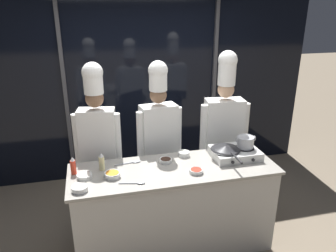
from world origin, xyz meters
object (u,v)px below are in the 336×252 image
chef_sous (159,130)px  chef_line (224,124)px  chef_head (97,135)px  squeeze_bottle_chili (73,166)px  prep_bowl_bean_sprouts (184,153)px  serving_spoon_solid (137,183)px  portable_stove (235,153)px  squeeze_bottle_oil (102,162)px  prep_bowl_chicken (80,188)px  prep_bowl_onion (84,176)px  prep_bowl_chili_flakes (196,171)px  prep_bowl_carrots (112,174)px  serving_spoon_slotted (133,162)px  frying_pan (226,148)px  prep_bowl_soy_glaze (166,160)px  stock_pot (245,142)px

chef_sous → chef_line: bearing=169.7°
chef_head → squeeze_bottle_chili: bearing=70.3°
prep_bowl_bean_sprouts → serving_spoon_solid: bearing=-142.1°
squeeze_bottle_chili → portable_stove: bearing=-1.1°
squeeze_bottle_oil → chef_line: chef_line is taller
squeeze_bottle_chili → chef_line: (1.71, 0.45, 0.11)m
prep_bowl_chicken → prep_bowl_onion: 0.23m
portable_stove → prep_bowl_chili_flakes: size_ratio=3.58×
prep_bowl_carrots → serving_spoon_slotted: bearing=47.1°
prep_bowl_chicken → chef_line: bearing=25.0°
portable_stove → prep_bowl_bean_sprouts: size_ratio=3.92×
portable_stove → prep_bowl_carrots: bearing=-174.7°
prep_bowl_chili_flakes → squeeze_bottle_oil: bearing=162.6°
chef_line → squeeze_bottle_chili: bearing=20.8°
prep_bowl_bean_sprouts → serving_spoon_slotted: 0.55m
frying_pan → prep_bowl_soy_glaze: (-0.62, 0.06, -0.10)m
prep_bowl_carrots → chef_sous: bearing=47.2°
squeeze_bottle_chili → serving_spoon_solid: bearing=-30.1°
squeeze_bottle_chili → prep_bowl_onion: 0.15m
prep_bowl_chili_flakes → serving_spoon_slotted: size_ratio=0.49×
frying_pan → chef_line: 0.52m
frying_pan → prep_bowl_onion: 1.44m
stock_pot → prep_bowl_chili_flakes: (-0.61, -0.23, -0.14)m
stock_pot → prep_bowl_soy_glaze: size_ratio=1.58×
stock_pot → chef_sous: size_ratio=0.11×
portable_stove → squeeze_bottle_oil: 1.38m
portable_stove → squeeze_bottle_chili: 1.64m
prep_bowl_onion → chef_line: 1.71m
prep_bowl_chicken → chef_head: chef_head is taller
stock_pot → chef_line: size_ratio=0.10×
chef_head → prep_bowl_bean_sprouts: bearing=171.2°
prep_bowl_soy_glaze → stock_pot: bearing=-3.8°
prep_bowl_onion → chef_head: chef_head is taller
prep_bowl_chicken → prep_bowl_chili_flakes: (1.08, 0.07, -0.00)m
serving_spoon_solid → chef_line: size_ratio=0.12×
prep_bowl_bean_sprouts → chef_sous: size_ratio=0.06×
prep_bowl_chili_flakes → serving_spoon_solid: (-0.58, -0.06, -0.01)m
prep_bowl_soy_glaze → chef_head: size_ratio=0.07×
chef_head → prep_bowl_carrots: bearing=110.5°
prep_bowl_chicken → prep_bowl_carrots: (0.30, 0.17, 0.00)m
portable_stove → serving_spoon_solid: size_ratio=2.01×
frying_pan → serving_spoon_solid: frying_pan is taller
squeeze_bottle_oil → serving_spoon_slotted: 0.33m
prep_bowl_soy_glaze → serving_spoon_slotted: 0.33m
prep_bowl_carrots → prep_bowl_bean_sprouts: 0.82m
squeeze_bottle_chili → squeeze_bottle_oil: 0.27m
prep_bowl_onion → chef_sous: 1.02m
prep_bowl_bean_sprouts → chef_line: size_ratio=0.06×
stock_pot → serving_spoon_slotted: bearing=173.9°
chef_line → prep_bowl_chili_flakes: bearing=57.2°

